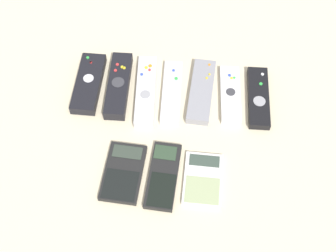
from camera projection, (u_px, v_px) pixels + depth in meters
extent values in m
plane|color=beige|center=(167.00, 137.00, 1.08)|extent=(3.00, 3.00, 0.00)
cube|color=black|center=(89.00, 83.00, 1.15)|extent=(0.06, 0.17, 0.02)
cylinder|color=silver|center=(88.00, 78.00, 1.14)|extent=(0.03, 0.03, 0.00)
cylinder|color=green|center=(88.00, 58.00, 1.18)|extent=(0.01, 0.01, 0.00)
cylinder|color=silver|center=(91.00, 62.00, 1.17)|extent=(0.01, 0.01, 0.00)
cylinder|color=red|center=(91.00, 62.00, 1.17)|extent=(0.01, 0.01, 0.00)
cube|color=black|center=(119.00, 85.00, 1.14)|extent=(0.05, 0.19, 0.03)
cylinder|color=#38383D|center=(118.00, 82.00, 1.13)|extent=(0.03, 0.03, 0.00)
cylinder|color=yellow|center=(124.00, 68.00, 1.16)|extent=(0.01, 0.01, 0.00)
cylinder|color=red|center=(117.00, 64.00, 1.16)|extent=(0.01, 0.01, 0.00)
cylinder|color=yellow|center=(122.00, 67.00, 1.16)|extent=(0.01, 0.01, 0.00)
cylinder|color=red|center=(115.00, 70.00, 1.15)|extent=(0.01, 0.01, 0.00)
cube|color=silver|center=(146.00, 91.00, 1.14)|extent=(0.06, 0.21, 0.02)
cylinder|color=#99999E|center=(145.00, 94.00, 1.12)|extent=(0.02, 0.02, 0.00)
cylinder|color=red|center=(150.00, 70.00, 1.16)|extent=(0.01, 0.01, 0.00)
cylinder|color=yellow|center=(146.00, 68.00, 1.17)|extent=(0.01, 0.01, 0.00)
cylinder|color=orange|center=(150.00, 66.00, 1.17)|extent=(0.01, 0.01, 0.00)
cylinder|color=blue|center=(142.00, 74.00, 1.15)|extent=(0.01, 0.01, 0.00)
cube|color=silver|center=(173.00, 92.00, 1.14)|extent=(0.05, 0.18, 0.02)
cylinder|color=green|center=(176.00, 78.00, 1.15)|extent=(0.01, 0.01, 0.00)
cylinder|color=blue|center=(176.00, 71.00, 1.16)|extent=(0.01, 0.01, 0.00)
cube|color=gray|center=(201.00, 91.00, 1.14)|extent=(0.07, 0.19, 0.02)
cylinder|color=orange|center=(209.00, 65.00, 1.17)|extent=(0.01, 0.01, 0.00)
cylinder|color=yellow|center=(207.00, 78.00, 1.15)|extent=(0.01, 0.01, 0.00)
cylinder|color=yellow|center=(209.00, 74.00, 1.15)|extent=(0.01, 0.01, 0.00)
cube|color=white|center=(230.00, 94.00, 1.14)|extent=(0.05, 0.17, 0.02)
cylinder|color=#38383D|center=(231.00, 92.00, 1.13)|extent=(0.02, 0.02, 0.00)
cylinder|color=yellow|center=(232.00, 78.00, 1.15)|extent=(0.01, 0.01, 0.00)
cylinder|color=blue|center=(229.00, 75.00, 1.16)|extent=(0.01, 0.01, 0.00)
cylinder|color=green|center=(234.00, 78.00, 1.15)|extent=(0.01, 0.01, 0.00)
cube|color=black|center=(258.00, 97.00, 1.13)|extent=(0.05, 0.17, 0.02)
cylinder|color=#99999E|center=(259.00, 101.00, 1.11)|extent=(0.03, 0.03, 0.00)
cylinder|color=green|center=(261.00, 84.00, 1.14)|extent=(0.01, 0.01, 0.00)
cylinder|color=silver|center=(262.00, 74.00, 1.16)|extent=(0.01, 0.01, 0.00)
cube|color=black|center=(123.00, 173.00, 1.03)|extent=(0.09, 0.15, 0.01)
cube|color=#333D33|center=(127.00, 152.00, 1.05)|extent=(0.07, 0.04, 0.00)
cube|color=black|center=(120.00, 185.00, 1.00)|extent=(0.08, 0.08, 0.00)
cube|color=black|center=(163.00, 176.00, 1.02)|extent=(0.07, 0.16, 0.01)
cube|color=#2D422D|center=(167.00, 153.00, 1.04)|extent=(0.05, 0.04, 0.00)
cube|color=black|center=(160.00, 190.00, 1.00)|extent=(0.06, 0.08, 0.00)
cube|color=silver|center=(203.00, 179.00, 1.02)|extent=(0.09, 0.13, 0.01)
cube|color=#38473D|center=(204.00, 161.00, 1.04)|extent=(0.07, 0.03, 0.00)
cube|color=#A1B07E|center=(202.00, 190.00, 1.00)|extent=(0.07, 0.06, 0.00)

